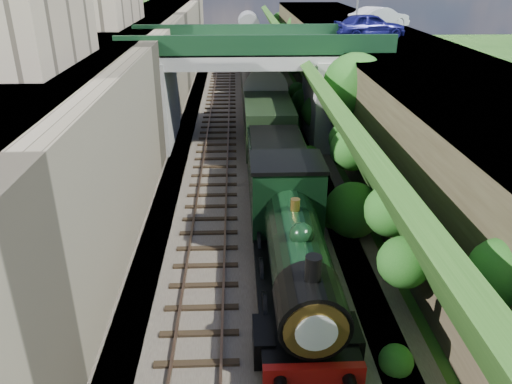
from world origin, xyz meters
TOP-DOWN VIEW (x-y plane):
  - trackbed at (0.00, 20.00)m, footprint 10.00×90.00m
  - retaining_wall at (-5.50, 20.00)m, footprint 1.00×90.00m
  - street_plateau_left at (-9.00, 20.00)m, footprint 6.00×90.00m
  - street_plateau_right at (9.50, 20.00)m, footprint 8.00×90.00m
  - embankment_slope at (4.97, 20.17)m, footprint 4.72×91.75m
  - track_left at (-2.00, 20.00)m, footprint 2.50×90.00m
  - track_right at (1.20, 20.00)m, footprint 2.50×90.00m
  - road_bridge at (0.94, 24.00)m, footprint 16.00×6.40m
  - building_near at (-9.50, 14.00)m, footprint 4.00×8.00m
  - tree at (5.91, 19.22)m, footprint 3.60×3.80m
  - car_blue at (8.45, 27.34)m, footprint 5.15×2.87m
  - car_silver at (10.57, 32.67)m, footprint 5.25×4.04m
  - locomotive at (1.20, 6.90)m, footprint 3.10×10.22m
  - tender at (1.20, 14.26)m, footprint 2.70×6.00m
  - coach_front at (1.20, 26.86)m, footprint 2.90×18.00m
  - coach_middle at (1.20, 45.66)m, footprint 2.90×18.00m
  - coach_rear at (1.20, 64.46)m, footprint 2.90×18.00m

SIDE VIEW (x-z plane):
  - trackbed at x=0.00m, z-range 0.00..0.20m
  - track_left at x=-2.00m, z-range 0.15..0.35m
  - track_right at x=1.20m, z-range 0.15..0.35m
  - tender at x=1.20m, z-range 0.09..3.14m
  - locomotive at x=1.20m, z-range -0.02..3.81m
  - coach_front at x=1.20m, z-range 0.20..3.90m
  - coach_middle at x=1.20m, z-range 0.20..3.90m
  - coach_rear at x=1.20m, z-range 0.20..3.90m
  - embankment_slope at x=4.97m, z-range -0.45..5.91m
  - street_plateau_right at x=9.50m, z-range 0.00..6.25m
  - retaining_wall at x=-5.50m, z-range 0.00..7.00m
  - street_plateau_left at x=-9.00m, z-range 0.00..7.00m
  - road_bridge at x=0.94m, z-range 0.45..7.70m
  - tree at x=5.91m, z-range 1.35..7.95m
  - car_blue at x=8.45m, z-range 6.25..7.91m
  - car_silver at x=10.57m, z-range 6.25..7.91m
  - building_near at x=-9.50m, z-range 7.00..11.00m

